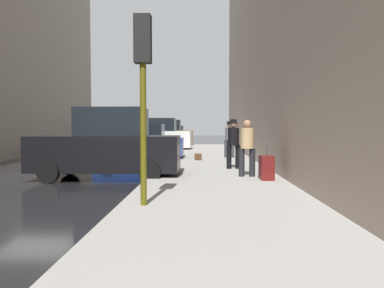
{
  "coord_description": "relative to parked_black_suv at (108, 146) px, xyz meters",
  "views": [
    {
      "loc": [
        5.6,
        -12.49,
        1.65
      ],
      "look_at": [
        5.21,
        3.37,
        0.93
      ],
      "focal_mm": 35.0,
      "sensor_mm": 36.0,
      "label": 1
    }
  ],
  "objects": [
    {
      "name": "traffic_light",
      "position": [
        1.85,
        -4.65,
        1.73
      ],
      "size": [
        0.32,
        0.32,
        3.6
      ],
      "color": "#514C0F",
      "rests_on": "sidewalk"
    },
    {
      "name": "pedestrian_with_fedora",
      "position": [
        4.11,
        1.68,
        0.1
      ],
      "size": [
        0.52,
        0.44,
        1.78
      ],
      "color": "black",
      "rests_on": "sidewalk"
    },
    {
      "name": "parked_white_van",
      "position": [
        -0.0,
        13.71,
        0.0
      ],
      "size": [
        4.65,
        2.16,
        2.25
      ],
      "color": "silver",
      "rests_on": "ground_plane"
    },
    {
      "name": "duffel_bag",
      "position": [
        2.81,
        5.22,
        -0.74
      ],
      "size": [
        0.32,
        0.44,
        0.28
      ],
      "color": "#472D19",
      "rests_on": "sidewalk"
    },
    {
      "name": "pedestrian_with_beanie",
      "position": [
        4.34,
        6.64,
        0.1
      ],
      "size": [
        0.52,
        0.46,
        1.78
      ],
      "color": "#333338",
      "rests_on": "sidewalk"
    },
    {
      "name": "fire_hydrant",
      "position": [
        1.8,
        2.96,
        -0.54
      ],
      "size": [
        0.42,
        0.22,
        0.7
      ],
      "color": "red",
      "rests_on": "sidewalk"
    },
    {
      "name": "parked_red_hatchback",
      "position": [
        0.0,
        26.46,
        -0.18
      ],
      "size": [
        4.25,
        2.16,
        1.79
      ],
      "color": "#B2191E",
      "rests_on": "ground_plane"
    },
    {
      "name": "parked_bronze_suv",
      "position": [
        -0.0,
        19.96,
        0.0
      ],
      "size": [
        4.61,
        2.08,
        2.25
      ],
      "color": "brown",
      "rests_on": "ground_plane"
    },
    {
      "name": "sidewalk",
      "position": [
        3.35,
        0.75,
        -0.96
      ],
      "size": [
        4.0,
        40.0,
        0.15
      ],
      "primitive_type": "cube",
      "color": "gray",
      "rests_on": "ground_plane"
    },
    {
      "name": "ground_plane",
      "position": [
        -2.65,
        0.75,
        -1.03
      ],
      "size": [
        120.0,
        120.0,
        0.0
      ],
      "primitive_type": "plane",
      "color": "black"
    },
    {
      "name": "rolling_suitcase",
      "position": [
        4.81,
        -1.11,
        -0.54
      ],
      "size": [
        0.37,
        0.57,
        1.04
      ],
      "color": "#591414",
      "rests_on": "sidewalk"
    },
    {
      "name": "parked_blue_sedan",
      "position": [
        0.0,
        6.45,
        -0.18
      ],
      "size": [
        4.2,
        2.07,
        1.79
      ],
      "color": "navy",
      "rests_on": "ground_plane"
    },
    {
      "name": "parked_black_suv",
      "position": [
        0.0,
        0.0,
        0.0
      ],
      "size": [
        4.61,
        2.08,
        2.25
      ],
      "color": "black",
      "rests_on": "ground_plane"
    },
    {
      "name": "pedestrian_in_tan_coat",
      "position": [
        4.34,
        -0.43,
        0.07
      ],
      "size": [
        0.5,
        0.41,
        1.71
      ],
      "color": "black",
      "rests_on": "sidewalk"
    }
  ]
}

